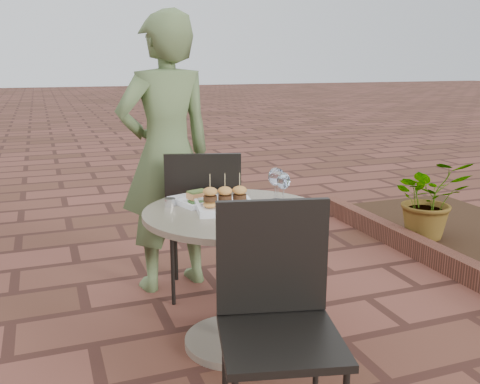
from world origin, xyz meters
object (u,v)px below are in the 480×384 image
object	(u,v)px
diner	(167,155)
plate_salmon	(198,199)
cafe_table	(234,257)
chair_near	(277,304)
plate_tuna	(267,222)
plate_sliders	(225,202)
chair_far	(203,213)

from	to	relation	value
diner	plate_salmon	xyz separation A→B (m)	(0.01, -0.68, -0.12)
cafe_table	diner	distance (m)	0.97
chair_near	plate_tuna	size ratio (longest dim) A/B	3.84
cafe_table	plate_tuna	bearing A→B (deg)	-79.24
diner	plate_sliders	xyz separation A→B (m)	(0.10, -0.86, -0.10)
plate_tuna	chair_far	bearing A→B (deg)	92.03
cafe_table	plate_salmon	distance (m)	0.36
plate_tuna	diner	bearing A→B (deg)	99.19
plate_salmon	diner	bearing A→B (deg)	90.62
chair_near	plate_sliders	bearing A→B (deg)	100.59
chair_far	plate_tuna	xyz separation A→B (m)	(0.03, -0.89, 0.19)
plate_salmon	plate_sliders	distance (m)	0.20
cafe_table	plate_salmon	size ratio (longest dim) A/B	3.07
diner	plate_tuna	size ratio (longest dim) A/B	7.21
cafe_table	chair_near	distance (m)	0.69
chair_far	diner	size ratio (longest dim) A/B	0.53
diner	plate_tuna	bearing A→B (deg)	87.76
chair_near	plate_sliders	size ratio (longest dim) A/B	2.86
diner	plate_tuna	world-z (taller)	diner
chair_near	diner	size ratio (longest dim) A/B	0.53
chair_near	plate_salmon	size ratio (longest dim) A/B	3.17
cafe_table	plate_tuna	xyz separation A→B (m)	(0.05, -0.28, 0.26)
chair_near	plate_salmon	world-z (taller)	chair_near
chair_near	chair_far	bearing A→B (deg)	99.24
cafe_table	plate_sliders	size ratio (longest dim) A/B	2.77
chair_far	plate_tuna	world-z (taller)	chair_far
cafe_table	plate_sliders	world-z (taller)	plate_sliders
cafe_table	chair_far	xyz separation A→B (m)	(0.02, 0.61, 0.07)
chair_far	chair_near	xyz separation A→B (m)	(-0.10, -1.30, 0.00)
cafe_table	diner	world-z (taller)	diner
plate_salmon	plate_tuna	xyz separation A→B (m)	(0.18, -0.48, -0.00)
chair_near	plate_tuna	world-z (taller)	chair_near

